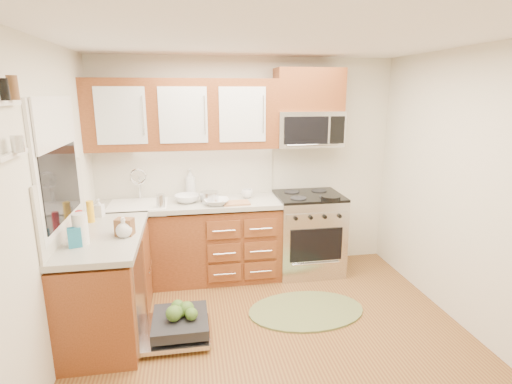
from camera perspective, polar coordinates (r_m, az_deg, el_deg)
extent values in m
plane|color=brown|center=(3.65, 3.23, -21.23)|extent=(3.50, 3.50, 0.00)
plane|color=white|center=(3.00, 3.93, 21.51)|extent=(3.50, 3.50, 0.00)
cube|color=silver|center=(4.78, -1.26, 3.73)|extent=(3.50, 0.04, 2.50)
cube|color=silver|center=(1.59, 18.98, -19.46)|extent=(3.50, 0.04, 2.50)
cube|color=silver|center=(3.20, -28.65, -3.27)|extent=(0.04, 3.50, 2.50)
cube|color=silver|center=(3.89, 29.54, -0.56)|extent=(0.04, 3.50, 2.50)
cube|color=#592A14|center=(4.66, -9.57, -7.29)|extent=(2.05, 0.60, 0.85)
cube|color=#592A14|center=(3.89, -20.44, -12.53)|extent=(0.60, 1.25, 0.85)
cube|color=#9F9D92|center=(4.50, -9.81, -1.70)|extent=(2.07, 0.64, 0.05)
cube|color=#9F9D92|center=(3.71, -20.92, -5.93)|extent=(0.64, 1.27, 0.05)
cube|color=beige|center=(4.72, -9.98, 2.89)|extent=(2.05, 0.02, 0.57)
cube|color=beige|center=(3.69, -25.83, -1.47)|extent=(0.02, 1.25, 0.57)
cube|color=#592A14|center=(4.68, 7.54, 14.29)|extent=(0.76, 0.35, 0.47)
cube|color=white|center=(3.55, -26.71, 8.90)|extent=(0.02, 0.96, 0.40)
cube|color=white|center=(2.75, -32.33, 10.70)|extent=(0.04, 0.40, 0.03)
cube|color=white|center=(2.77, -31.52, 4.54)|extent=(0.04, 0.40, 0.03)
cylinder|color=black|center=(4.51, 10.63, -0.80)|extent=(0.29, 0.29, 0.04)
cylinder|color=silver|center=(4.42, -6.65, -0.74)|extent=(0.21, 0.21, 0.12)
cube|color=#A06D49|center=(4.35, -2.85, -1.58)|extent=(0.30, 0.20, 0.02)
cylinder|color=silver|center=(4.31, -13.50, -1.27)|extent=(0.12, 0.12, 0.15)
cylinder|color=white|center=(3.48, -23.78, -4.85)|extent=(0.12, 0.12, 0.26)
cylinder|color=yellow|center=(4.03, -22.58, -2.61)|extent=(0.09, 0.09, 0.20)
cylinder|color=red|center=(3.70, -23.85, -4.08)|extent=(0.07, 0.07, 0.21)
cube|color=brown|center=(3.58, -18.26, -4.74)|extent=(0.17, 0.14, 0.14)
cube|color=teal|center=(3.45, -24.47, -5.92)|extent=(0.11, 0.08, 0.16)
imported|color=#999999|center=(4.33, -5.66, -1.41)|extent=(0.28, 0.28, 0.06)
imported|color=#999999|center=(4.47, -9.83, -0.93)|extent=(0.36, 0.36, 0.08)
imported|color=#999999|center=(4.58, -1.28, -0.24)|extent=(0.17, 0.17, 0.10)
imported|color=#999999|center=(4.69, -9.35, 1.34)|extent=(0.13, 0.13, 0.33)
imported|color=#999999|center=(4.19, -21.51, -2.09)|extent=(0.10, 0.10, 0.18)
imported|color=#999999|center=(3.53, -18.38, -4.79)|extent=(0.17, 0.17, 0.17)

